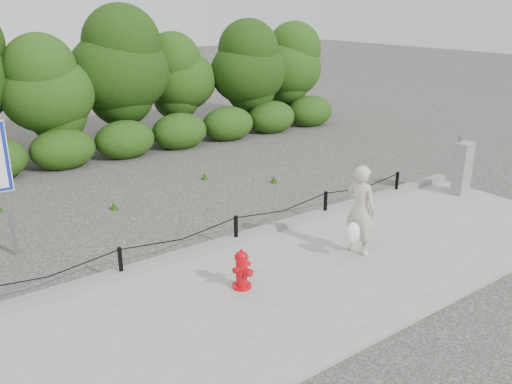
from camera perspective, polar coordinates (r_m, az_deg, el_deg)
name	(u,v)px	position (r m, az deg, el deg)	size (l,w,h in m)	color
ground	(236,246)	(11.25, -2.10, -5.75)	(90.00, 90.00, 0.00)	#2D2B28
sidewalk	(300,283)	(9.83, 4.60, -9.53)	(14.00, 4.00, 0.08)	gray
curb	(235,239)	(11.23, -2.26, -4.97)	(14.00, 0.22, 0.14)	slate
chain_barrier	(236,226)	(11.07, -2.13, -3.61)	(10.06, 0.06, 0.60)	black
treeline	(68,76)	(18.37, -19.22, 11.44)	(20.40, 3.78, 4.86)	black
fire_hydrant	(242,270)	(9.42, -1.49, -8.17)	(0.41, 0.42, 0.72)	#BF070E
pedestrian	(360,211)	(10.67, 10.89, -1.99)	(0.77, 0.71, 1.79)	#BEB6A3
utility_cabinet	(463,168)	(14.81, 20.91, 2.36)	(0.55, 0.40, 1.49)	#969598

